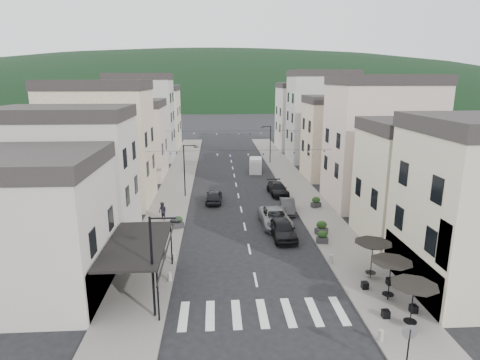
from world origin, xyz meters
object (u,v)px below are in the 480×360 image
object	(u,v)px
parked_car_e	(214,196)
delivery_van	(256,165)
pedestrian_a	(139,247)
parked_car_c	(275,217)
parked_car_b	(287,206)
parked_car_a	(282,229)
pedestrian_b	(163,211)
parked_car_d	(278,189)

from	to	relation	value
parked_car_e	delivery_van	bearing A→B (deg)	-109.64
pedestrian_a	parked_car_c	bearing A→B (deg)	40.15
parked_car_c	parked_car_b	bearing A→B (deg)	61.26
parked_car_a	parked_car_e	distance (m)	11.98
pedestrian_a	pedestrian_b	xyz separation A→B (m)	(0.71, 8.28, -0.05)
delivery_van	pedestrian_b	distance (m)	23.07
parked_car_d	pedestrian_a	xyz separation A→B (m)	(-12.94, -16.58, 0.35)
parked_car_a	parked_car_c	size ratio (longest dim) A/B	0.86
parked_car_d	pedestrian_b	size ratio (longest dim) A/B	2.75
parked_car_c	parked_car_e	bearing A→B (deg)	124.52
parked_car_c	parked_car_e	distance (m)	9.35
delivery_van	pedestrian_b	world-z (taller)	delivery_van
parked_car_c	pedestrian_b	distance (m)	10.58
parked_car_e	pedestrian_b	xyz separation A→B (m)	(-4.83, -5.75, 0.27)
parked_car_b	pedestrian_b	xyz separation A→B (m)	(-12.23, -1.87, 0.32)
parked_car_a	delivery_van	world-z (taller)	delivery_van
parked_car_c	delivery_van	size ratio (longest dim) A/B	1.23
parked_car_c	parked_car_e	world-z (taller)	parked_car_c
pedestrian_b	parked_car_c	bearing A→B (deg)	34.75
parked_car_b	parked_car_e	bearing A→B (deg)	157.89
pedestrian_b	parked_car_e	bearing A→B (deg)	94.21
parked_car_a	parked_car_e	size ratio (longest dim) A/B	1.13
parked_car_a	delivery_van	bearing A→B (deg)	85.83
parked_car_b	parked_car_e	distance (m)	8.36
parked_car_d	delivery_van	distance (m)	12.15
parked_car_e	parked_car_c	bearing A→B (deg)	129.48
parked_car_e	pedestrian_a	bearing A→B (deg)	71.16
parked_car_b	delivery_van	bearing A→B (deg)	99.87
parked_car_d	pedestrian_a	world-z (taller)	pedestrian_a
parked_car_d	pedestrian_a	distance (m)	21.03
parked_car_d	pedestrian_a	size ratio (longest dim) A/B	2.60
parked_car_e	parked_car_d	bearing A→B (deg)	-158.30
delivery_van	pedestrian_a	distance (m)	30.89
pedestrian_a	pedestrian_b	bearing A→B (deg)	94.84
parked_car_e	pedestrian_a	size ratio (longest dim) A/B	2.30
delivery_van	parked_car_c	bearing A→B (deg)	-85.00
parked_car_d	delivery_van	size ratio (longest dim) A/B	1.05
parked_car_b	parked_car_c	xyz separation A→B (m)	(-1.80, -3.61, 0.11)
delivery_van	pedestrian_a	world-z (taller)	delivery_van
parked_car_b	pedestrian_b	bearing A→B (deg)	-165.76
parked_car_a	pedestrian_a	xyz separation A→B (m)	(-11.31, -3.53, 0.23)
pedestrian_a	pedestrian_b	size ratio (longest dim) A/B	1.06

